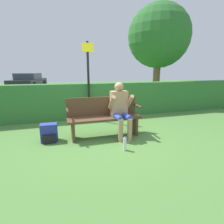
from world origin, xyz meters
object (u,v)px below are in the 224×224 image
backpack (49,133)px  water_bottle (125,144)px  person_seated (120,107)px  parked_car (29,82)px  signpost (88,78)px  park_bench (104,116)px  tree (159,37)px

backpack → water_bottle: size_ratio=1.43×
person_seated → parked_car: parked_car is taller
backpack → signpost: (1.14, 1.45, 1.14)m
park_bench → tree: size_ratio=0.38×
signpost → parked_car: 10.96m
backpack → water_bottle: bearing=-32.0°
signpost → park_bench: bearing=-85.6°
signpost → parked_car: (-3.22, 10.45, -0.69)m
person_seated → backpack: 1.70m
backpack → water_bottle: 1.70m
park_bench → water_bottle: (0.19, -0.91, -0.34)m
person_seated → tree: size_ratio=0.28×
park_bench → water_bottle: bearing=-78.4°
person_seated → backpack: person_seated is taller
tree → person_seated: bearing=-129.6°
tree → water_bottle: bearing=-126.0°
signpost → parked_car: size_ratio=0.49×
backpack → parked_car: 12.09m
signpost → parked_car: signpost is taller
backpack → tree: size_ratio=0.09×
parked_car → water_bottle: bearing=-154.7°
parked_car → person_seated: bearing=-152.9°
person_seated → water_bottle: 0.99m
water_bottle → parked_car: 13.29m
parked_car → tree: 10.93m
water_bottle → parked_car: parked_car is taller
parked_car → park_bench: bearing=-154.4°
water_bottle → tree: size_ratio=0.06×
person_seated → signpost: (-0.47, 1.57, 0.62)m
backpack → park_bench: bearing=0.5°
person_seated → tree: 5.60m
signpost → tree: (3.71, 2.35, 1.72)m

